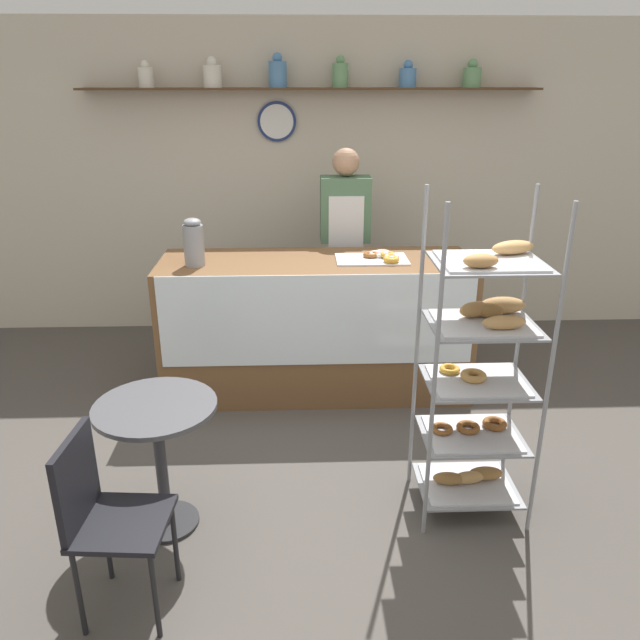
# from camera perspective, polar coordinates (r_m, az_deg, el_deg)

# --- Properties ---
(ground_plane) EXTENTS (14.00, 14.00, 0.00)m
(ground_plane) POSITION_cam_1_polar(r_m,az_deg,el_deg) (3.81, 0.24, -14.54)
(ground_plane) COLOR #4C4742
(back_wall) EXTENTS (10.00, 0.30, 2.70)m
(back_wall) POSITION_cam_1_polar(r_m,az_deg,el_deg) (5.70, -0.82, 12.68)
(back_wall) COLOR beige
(back_wall) RESTS_ON ground_plane
(display_counter) EXTENTS (2.23, 0.72, 1.01)m
(display_counter) POSITION_cam_1_polar(r_m,az_deg,el_deg) (4.62, -0.36, -0.54)
(display_counter) COLOR brown
(display_counter) RESTS_ON ground_plane
(pastry_rack) EXTENTS (0.58, 0.47, 1.74)m
(pastry_rack) POSITION_cam_1_polar(r_m,az_deg,el_deg) (3.33, 14.38, -4.72)
(pastry_rack) COLOR gray
(pastry_rack) RESTS_ON ground_plane
(person_worker) EXTENTS (0.39, 0.23, 1.72)m
(person_worker) POSITION_cam_1_polar(r_m,az_deg,el_deg) (5.10, 2.27, 6.81)
(person_worker) COLOR #282833
(person_worker) RESTS_ON ground_plane
(cafe_table) EXTENTS (0.61, 0.61, 0.72)m
(cafe_table) POSITION_cam_1_polar(r_m,az_deg,el_deg) (3.31, -14.58, -10.31)
(cafe_table) COLOR #262628
(cafe_table) RESTS_ON ground_plane
(cafe_chair) EXTENTS (0.41, 0.41, 0.87)m
(cafe_chair) POSITION_cam_1_polar(r_m,az_deg,el_deg) (2.90, -19.35, -15.91)
(cafe_chair) COLOR black
(cafe_chair) RESTS_ON ground_plane
(coffee_carafe) EXTENTS (0.14, 0.14, 0.33)m
(coffee_carafe) POSITION_cam_1_polar(r_m,az_deg,el_deg) (4.38, -11.48, 6.95)
(coffee_carafe) COLOR gray
(coffee_carafe) RESTS_ON display_counter
(donut_tray_counter) EXTENTS (0.51, 0.31, 0.05)m
(donut_tray_counter) POSITION_cam_1_polar(r_m,az_deg,el_deg) (4.48, 5.40, 5.75)
(donut_tray_counter) COLOR silver
(donut_tray_counter) RESTS_ON display_counter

